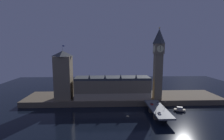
{
  "coord_description": "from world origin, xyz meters",
  "views": [
    {
      "loc": [
        -20.34,
        -143.66,
        60.35
      ],
      "look_at": [
        -13.76,
        20.0,
        38.49
      ],
      "focal_mm": 26.0,
      "sensor_mm": 36.0,
      "label": 1
    }
  ],
  "objects_px": {
    "victoria_tower": "(63,75)",
    "street_lamp_near": "(156,109)",
    "pedestrian_mid_walk": "(163,106)",
    "pedestrian_near_rail": "(156,113)",
    "boat_downstream": "(180,110)",
    "car_northbound_trail": "(159,113)",
    "street_lamp_mid": "(165,104)",
    "car_northbound_lead": "(152,104)",
    "clock_tower": "(158,62)",
    "car_southbound_trail": "(157,103)"
  },
  "relations": [
    {
      "from": "car_southbound_trail",
      "to": "street_lamp_mid",
      "type": "distance_m",
      "value": 11.7
    },
    {
      "from": "car_northbound_trail",
      "to": "street_lamp_near",
      "type": "distance_m",
      "value": 5.37
    },
    {
      "from": "street_lamp_mid",
      "to": "car_southbound_trail",
      "type": "bearing_deg",
      "value": 107.63
    },
    {
      "from": "pedestrian_mid_walk",
      "to": "boat_downstream",
      "type": "height_order",
      "value": "pedestrian_mid_walk"
    },
    {
      "from": "clock_tower",
      "to": "pedestrian_near_rail",
      "type": "height_order",
      "value": "clock_tower"
    },
    {
      "from": "car_southbound_trail",
      "to": "street_lamp_mid",
      "type": "bearing_deg",
      "value": -72.37
    },
    {
      "from": "clock_tower",
      "to": "car_northbound_lead",
      "type": "xyz_separation_m",
      "value": [
        -11.81,
        -21.74,
        -38.63
      ]
    },
    {
      "from": "street_lamp_mid",
      "to": "boat_downstream",
      "type": "height_order",
      "value": "street_lamp_mid"
    },
    {
      "from": "victoria_tower",
      "to": "car_southbound_trail",
      "type": "bearing_deg",
      "value": -14.29
    },
    {
      "from": "car_northbound_lead",
      "to": "pedestrian_mid_walk",
      "type": "bearing_deg",
      "value": -32.0
    },
    {
      "from": "victoria_tower",
      "to": "pedestrian_mid_walk",
      "type": "relative_size",
      "value": 36.09
    },
    {
      "from": "victoria_tower",
      "to": "pedestrian_near_rail",
      "type": "height_order",
      "value": "victoria_tower"
    },
    {
      "from": "clock_tower",
      "to": "car_northbound_lead",
      "type": "distance_m",
      "value": 45.88
    },
    {
      "from": "car_northbound_lead",
      "to": "street_lamp_mid",
      "type": "xyz_separation_m",
      "value": [
        9.46,
        -8.76,
        3.0
      ]
    },
    {
      "from": "clock_tower",
      "to": "boat_downstream",
      "type": "distance_m",
      "value": 52.23
    },
    {
      "from": "car_northbound_trail",
      "to": "victoria_tower",
      "type": "bearing_deg",
      "value": 151.56
    },
    {
      "from": "car_northbound_trail",
      "to": "street_lamp_mid",
      "type": "distance_m",
      "value": 16.62
    },
    {
      "from": "pedestrian_near_rail",
      "to": "street_lamp_near",
      "type": "distance_m",
      "value": 4.28
    },
    {
      "from": "clock_tower",
      "to": "street_lamp_mid",
      "type": "bearing_deg",
      "value": -94.39
    },
    {
      "from": "street_lamp_near",
      "to": "boat_downstream",
      "type": "relative_size",
      "value": 0.59
    },
    {
      "from": "victoria_tower",
      "to": "boat_downstream",
      "type": "distance_m",
      "value": 123.38
    },
    {
      "from": "victoria_tower",
      "to": "street_lamp_near",
      "type": "height_order",
      "value": "victoria_tower"
    },
    {
      "from": "car_northbound_lead",
      "to": "pedestrian_near_rail",
      "type": "bearing_deg",
      "value": -98.06
    },
    {
      "from": "pedestrian_mid_walk",
      "to": "street_lamp_mid",
      "type": "height_order",
      "value": "street_lamp_mid"
    },
    {
      "from": "pedestrian_mid_walk",
      "to": "pedestrian_near_rail",
      "type": "bearing_deg",
      "value": -127.65
    },
    {
      "from": "car_southbound_trail",
      "to": "boat_downstream",
      "type": "bearing_deg",
      "value": -6.13
    },
    {
      "from": "car_northbound_trail",
      "to": "car_northbound_lead",
      "type": "bearing_deg",
      "value": 90.0
    },
    {
      "from": "car_northbound_trail",
      "to": "street_lamp_mid",
      "type": "height_order",
      "value": "street_lamp_mid"
    },
    {
      "from": "car_southbound_trail",
      "to": "street_lamp_near",
      "type": "xyz_separation_m",
      "value": [
        -9.46,
        -25.48,
        3.84
      ]
    },
    {
      "from": "victoria_tower",
      "to": "car_northbound_trail",
      "type": "distance_m",
      "value": 104.43
    },
    {
      "from": "victoria_tower",
      "to": "street_lamp_mid",
      "type": "relative_size",
      "value": 9.76
    },
    {
      "from": "pedestrian_mid_walk",
      "to": "street_lamp_mid",
      "type": "bearing_deg",
      "value": -82.64
    },
    {
      "from": "car_southbound_trail",
      "to": "pedestrian_near_rail",
      "type": "height_order",
      "value": "pedestrian_near_rail"
    },
    {
      "from": "car_southbound_trail",
      "to": "pedestrian_near_rail",
      "type": "xyz_separation_m",
      "value": [
        -9.06,
        -23.32,
        0.17
      ]
    },
    {
      "from": "boat_downstream",
      "to": "pedestrian_mid_walk",
      "type": "bearing_deg",
      "value": -163.54
    },
    {
      "from": "pedestrian_near_rail",
      "to": "street_lamp_near",
      "type": "height_order",
      "value": "street_lamp_near"
    },
    {
      "from": "clock_tower",
      "to": "car_southbound_trail",
      "type": "bearing_deg",
      "value": -106.28
    },
    {
      "from": "pedestrian_mid_walk",
      "to": "street_lamp_near",
      "type": "relative_size",
      "value": 0.22
    },
    {
      "from": "car_southbound_trail",
      "to": "street_lamp_near",
      "type": "distance_m",
      "value": 27.45
    },
    {
      "from": "pedestrian_near_rail",
      "to": "pedestrian_mid_walk",
      "type": "distance_m",
      "value": 19.78
    },
    {
      "from": "clock_tower",
      "to": "car_northbound_trail",
      "type": "distance_m",
      "value": 59.65
    },
    {
      "from": "car_northbound_trail",
      "to": "pedestrian_near_rail",
      "type": "height_order",
      "value": "pedestrian_near_rail"
    },
    {
      "from": "boat_downstream",
      "to": "victoria_tower",
      "type": "bearing_deg",
      "value": 167.16
    },
    {
      "from": "victoria_tower",
      "to": "car_northbound_lead",
      "type": "relative_size",
      "value": 14.85
    },
    {
      "from": "street_lamp_mid",
      "to": "car_northbound_trail",
      "type": "bearing_deg",
      "value": -125.41
    },
    {
      "from": "car_southbound_trail",
      "to": "car_northbound_lead",
      "type": "bearing_deg",
      "value": -161.65
    },
    {
      "from": "boat_downstream",
      "to": "car_northbound_lead",
      "type": "bearing_deg",
      "value": 179.42
    },
    {
      "from": "clock_tower",
      "to": "car_southbound_trail",
      "type": "height_order",
      "value": "clock_tower"
    },
    {
      "from": "victoria_tower",
      "to": "street_lamp_near",
      "type": "bearing_deg",
      "value": -30.09
    },
    {
      "from": "car_northbound_lead",
      "to": "boat_downstream",
      "type": "bearing_deg",
      "value": -0.58
    }
  ]
}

